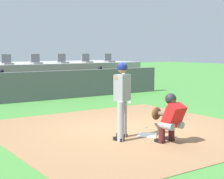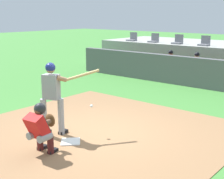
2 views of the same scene
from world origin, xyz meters
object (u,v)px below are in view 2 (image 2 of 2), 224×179
home_plate (71,142)px  stadium_seat_2 (178,41)px  stadium_seat_0 (132,38)px  stadium_seat_1 (154,40)px  batter_at_plate (53,94)px  catcher_crouched (41,127)px  dugout_player_0 (169,64)px  stadium_seat_3 (205,43)px  dugout_player_1 (195,67)px

home_plate → stadium_seat_2: size_ratio=0.92×
stadium_seat_0 → stadium_seat_1: (1.44, 0.00, 0.00)m
batter_at_plate → stadium_seat_2: 10.34m
stadium_seat_1 → home_plate: bearing=-66.9°
catcher_crouched → dugout_player_0: size_ratio=1.45×
dugout_player_0 → stadium_seat_0: (-3.60, 2.03, 0.86)m
dugout_player_0 → stadium_seat_2: (-0.71, 2.03, 0.86)m
stadium_seat_3 → stadium_seat_2: bearing=180.0°
home_plate → batter_at_plate: 1.22m
batter_at_plate → catcher_crouched: batter_at_plate is taller
catcher_crouched → dugout_player_1: size_ratio=1.45×
home_plate → stadium_seat_2: (-2.89, 10.18, 1.51)m
catcher_crouched → stadium_seat_2: bearing=104.6°
catcher_crouched → stadium_seat_0: (-5.75, 10.98, 0.93)m
stadium_seat_3 → batter_at_plate: bearing=-85.7°
home_plate → dugout_player_0: size_ratio=0.34×
dugout_player_0 → home_plate: bearing=-75.0°
home_plate → dugout_player_0: bearing=105.0°
stadium_seat_1 → stadium_seat_0: bearing=180.0°
catcher_crouched → stadium_seat_2: 11.38m
batter_at_plate → dugout_player_0: bearing=100.5°
batter_at_plate → dugout_player_0: 8.20m
home_plate → dugout_player_0: (-2.18, 8.14, 0.65)m
batter_at_plate → dugout_player_1: batter_at_plate is taller
stadium_seat_0 → stadium_seat_1: bearing=0.0°
home_plate → stadium_seat_1: stadium_seat_1 is taller
dugout_player_1 → stadium_seat_0: (-4.89, 2.03, 0.86)m
home_plate → dugout_player_1: 8.22m
home_plate → stadium_seat_0: 11.80m
catcher_crouched → stadium_seat_3: stadium_seat_3 is taller
stadium_seat_1 → stadium_seat_3: bearing=0.0°
batter_at_plate → stadium_seat_1: (-3.65, 10.09, 0.50)m
home_plate → batter_at_plate: (-0.68, 0.09, 1.01)m
stadium_seat_1 → dugout_player_1: bearing=-30.6°
catcher_crouched → batter_at_plate: bearing=126.3°
dugout_player_1 → stadium_seat_1: stadium_seat_1 is taller
dugout_player_0 → dugout_player_1: (1.29, 0.00, 0.00)m
catcher_crouched → stadium_seat_3: (-1.42, 10.98, 0.93)m
stadium_seat_1 → catcher_crouched: bearing=-68.6°
stadium_seat_0 → stadium_seat_2: same height
catcher_crouched → stadium_seat_1: stadium_seat_1 is taller
catcher_crouched → stadium_seat_1: size_ratio=3.93×
batter_at_plate → dugout_player_1: 8.06m
stadium_seat_3 → catcher_crouched: bearing=-82.6°
stadium_seat_0 → stadium_seat_3: bearing=0.0°
stadium_seat_0 → stadium_seat_2: 2.89m
dugout_player_1 → stadium_seat_2: 2.98m
dugout_player_1 → stadium_seat_3: (-0.55, 2.03, 0.86)m
batter_at_plate → dugout_player_0: batter_at_plate is taller
stadium_seat_2 → stadium_seat_3: size_ratio=1.00×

